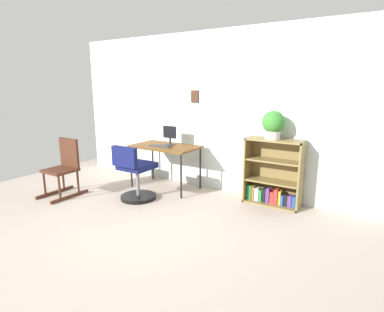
{
  "coord_description": "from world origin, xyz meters",
  "views": [
    {
      "loc": [
        2.46,
        -2.19,
        1.64
      ],
      "look_at": [
        0.34,
        1.15,
        0.74
      ],
      "focal_mm": 29.21,
      "sensor_mm": 36.0,
      "label": 1
    }
  ],
  "objects_px": {
    "office_chair": "(135,176)",
    "bookshelf_low": "(274,176)",
    "monitor": "(170,135)",
    "rocking_chair": "(64,167)",
    "potted_plant_on_shelf": "(273,124)",
    "desk": "(165,149)",
    "keyboard": "(161,146)"
  },
  "relations": [
    {
      "from": "monitor",
      "to": "bookshelf_low",
      "type": "relative_size",
      "value": 0.33
    },
    {
      "from": "potted_plant_on_shelf",
      "to": "rocking_chair",
      "type": "bearing_deg",
      "value": -155.24
    },
    {
      "from": "desk",
      "to": "office_chair",
      "type": "xyz_separation_m",
      "value": [
        -0.04,
        -0.68,
        -0.28
      ]
    },
    {
      "from": "rocking_chair",
      "to": "bookshelf_low",
      "type": "distance_m",
      "value": 3.09
    },
    {
      "from": "office_chair",
      "to": "bookshelf_low",
      "type": "height_order",
      "value": "bookshelf_low"
    },
    {
      "from": "bookshelf_low",
      "to": "desk",
      "type": "bearing_deg",
      "value": -171.49
    },
    {
      "from": "potted_plant_on_shelf",
      "to": "office_chair",
      "type": "bearing_deg",
      "value": -152.89
    },
    {
      "from": "keyboard",
      "to": "office_chair",
      "type": "distance_m",
      "value": 0.67
    },
    {
      "from": "rocking_chair",
      "to": "potted_plant_on_shelf",
      "type": "distance_m",
      "value": 3.12
    },
    {
      "from": "monitor",
      "to": "potted_plant_on_shelf",
      "type": "height_order",
      "value": "potted_plant_on_shelf"
    },
    {
      "from": "monitor",
      "to": "keyboard",
      "type": "xyz_separation_m",
      "value": [
        -0.04,
        -0.2,
        -0.15
      ]
    },
    {
      "from": "rocking_chair",
      "to": "keyboard",
      "type": "bearing_deg",
      "value": 41.88
    },
    {
      "from": "desk",
      "to": "office_chair",
      "type": "relative_size",
      "value": 1.29
    },
    {
      "from": "bookshelf_low",
      "to": "monitor",
      "type": "bearing_deg",
      "value": -174.64
    },
    {
      "from": "rocking_chair",
      "to": "bookshelf_low",
      "type": "bearing_deg",
      "value": 25.47
    },
    {
      "from": "keyboard",
      "to": "office_chair",
      "type": "relative_size",
      "value": 0.46
    },
    {
      "from": "desk",
      "to": "office_chair",
      "type": "height_order",
      "value": "office_chair"
    },
    {
      "from": "monitor",
      "to": "office_chair",
      "type": "height_order",
      "value": "monitor"
    },
    {
      "from": "monitor",
      "to": "rocking_chair",
      "type": "height_order",
      "value": "monitor"
    },
    {
      "from": "monitor",
      "to": "rocking_chair",
      "type": "xyz_separation_m",
      "value": [
        -1.12,
        -1.17,
        -0.43
      ]
    },
    {
      "from": "bookshelf_low",
      "to": "potted_plant_on_shelf",
      "type": "bearing_deg",
      "value": -117.7
    },
    {
      "from": "rocking_chair",
      "to": "monitor",
      "type": "bearing_deg",
      "value": 46.31
    },
    {
      "from": "monitor",
      "to": "keyboard",
      "type": "height_order",
      "value": "monitor"
    },
    {
      "from": "office_chair",
      "to": "bookshelf_low",
      "type": "distance_m",
      "value": 1.97
    },
    {
      "from": "keyboard",
      "to": "potted_plant_on_shelf",
      "type": "bearing_deg",
      "value": 10.18
    },
    {
      "from": "bookshelf_low",
      "to": "rocking_chair",
      "type": "bearing_deg",
      "value": -154.53
    },
    {
      "from": "bookshelf_low",
      "to": "potted_plant_on_shelf",
      "type": "distance_m",
      "value": 0.74
    },
    {
      "from": "desk",
      "to": "potted_plant_on_shelf",
      "type": "relative_size",
      "value": 2.77
    },
    {
      "from": "monitor",
      "to": "keyboard",
      "type": "relative_size",
      "value": 0.81
    },
    {
      "from": "keyboard",
      "to": "rocking_chair",
      "type": "xyz_separation_m",
      "value": [
        -1.09,
        -0.97,
        -0.27
      ]
    },
    {
      "from": "desk",
      "to": "rocking_chair",
      "type": "height_order",
      "value": "rocking_chair"
    },
    {
      "from": "rocking_chair",
      "to": "bookshelf_low",
      "type": "relative_size",
      "value": 0.93
    }
  ]
}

